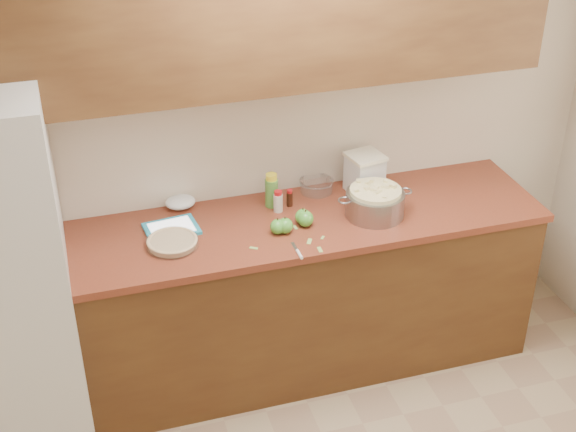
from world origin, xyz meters
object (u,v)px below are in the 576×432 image
object	(u,v)px
pie	(172,242)
flour_canister	(365,173)
colander	(375,203)
tablet	(172,229)

from	to	relation	value
pie	flour_canister	size ratio (longest dim) A/B	1.15
pie	colander	distance (m)	1.04
colander	flour_canister	size ratio (longest dim) A/B	1.83
flour_canister	pie	bearing A→B (deg)	-167.31
colander	tablet	world-z (taller)	colander
pie	flour_canister	distance (m)	1.11
flour_canister	tablet	world-z (taller)	flour_canister
flour_canister	tablet	distance (m)	1.07
pie	tablet	xyz separation A→B (m)	(0.02, 0.15, -0.01)
flour_canister	tablet	bearing A→B (deg)	-174.74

